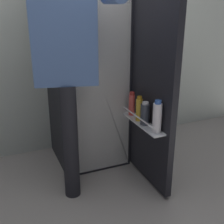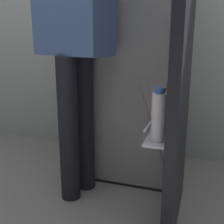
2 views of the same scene
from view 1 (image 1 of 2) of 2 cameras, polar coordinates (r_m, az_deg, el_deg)
name	(u,v)px [view 1 (image 1 of 2)]	position (r m, az deg, el deg)	size (l,w,h in m)	color
ground_plane	(110,185)	(2.48, -0.30, -14.29)	(6.99, 6.99, 0.00)	gray
kitchen_wall	(73,13)	(2.91, -7.78, 18.85)	(4.40, 0.10, 2.69)	beige
refrigerator	(91,69)	(2.58, -4.25, 8.44)	(0.66, 1.22, 1.77)	black
person	(67,56)	(2.06, -8.86, 10.83)	(0.58, 0.83, 1.78)	black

